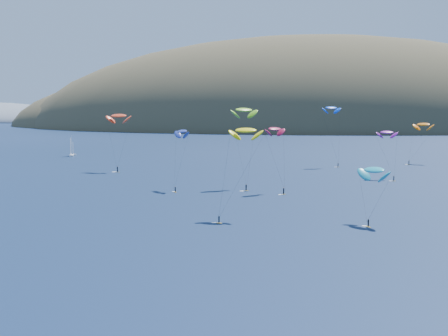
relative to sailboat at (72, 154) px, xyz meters
name	(u,v)px	position (x,y,z in m)	size (l,w,h in m)	color
ground	(190,297)	(97.27, -207.58, -0.89)	(2800.00, 2800.00, 0.00)	black
island	(330,138)	(136.66, 354.78, -11.63)	(730.00, 300.00, 210.00)	#3D3526
sailboat	(72,154)	(0.00, 0.00, 0.00)	(8.52, 7.56, 10.17)	white
kitesurfer_1	(119,116)	(41.57, -57.54, 19.97)	(10.10, 9.59, 23.60)	gold
kitesurfer_2	(246,130)	(98.86, -146.29, 18.86)	(9.34, 12.12, 21.89)	gold
kitesurfer_3	(244,110)	(93.40, -95.98, 22.80)	(9.47, 15.34, 26.18)	gold
kitesurfer_4	(331,108)	(122.50, -30.86, 22.85)	(8.59, 7.79, 25.97)	gold
kitesurfer_5	(374,170)	(127.25, -151.18, 10.69)	(8.43, 10.04, 13.92)	gold
kitesurfer_6	(387,132)	(140.13, -68.36, 14.86)	(7.21, 11.08, 17.74)	gold
kitesurfer_9	(275,129)	(103.46, -106.00, 17.40)	(7.33, 10.56, 20.34)	gold
kitesurfer_10	(182,131)	(75.38, -103.76, 16.44)	(7.06, 12.59, 19.33)	gold
kitesurfer_11	(423,124)	(162.24, -12.49, 15.66)	(12.46, 13.44, 19.03)	gold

